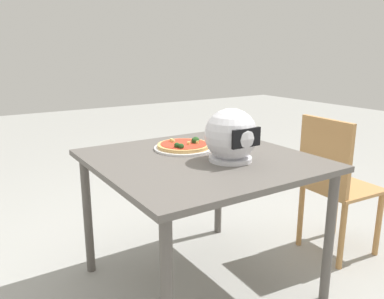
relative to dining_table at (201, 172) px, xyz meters
The scene contains 6 objects.
ground_plane 0.67m from the dining_table, ahead, with size 14.00×14.00×0.00m, color #9E9E99.
dining_table is the anchor object (origin of this frame).
pizza_plate 0.21m from the dining_table, 94.53° to the right, with size 0.33×0.33×0.01m, color white.
pizza 0.22m from the dining_table, 95.20° to the right, with size 0.30×0.30×0.05m.
motorcycle_helmet 0.26m from the dining_table, 125.00° to the left, with size 0.27×0.27×0.27m.
chair_side 0.92m from the dining_table, behind, with size 0.42×0.42×0.90m.
Camera 1 is at (1.09, 1.61, 1.29)m, focal length 36.14 mm.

